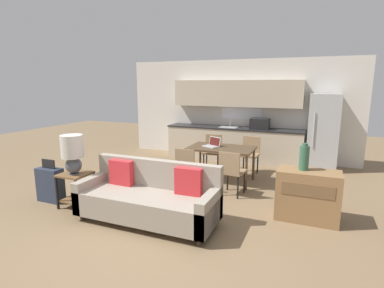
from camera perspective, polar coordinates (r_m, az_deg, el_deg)
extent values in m
plane|color=#7F6647|center=(4.55, -6.79, -15.39)|extent=(20.00, 20.00, 0.00)
cube|color=silver|center=(8.44, 8.59, 6.49)|extent=(6.40, 0.06, 2.70)
cube|color=white|center=(8.35, 9.45, 8.27)|extent=(1.11, 0.01, 1.04)
cube|color=beige|center=(8.24, 7.82, -0.07)|extent=(3.63, 0.62, 0.86)
cube|color=#232326|center=(8.16, 7.91, 3.03)|extent=(3.66, 0.65, 0.04)
cube|color=#B2B5B7|center=(8.14, 6.97, 3.19)|extent=(0.48, 0.36, 0.01)
cylinder|color=#B7BABC|center=(8.29, 7.30, 4.15)|extent=(0.02, 0.02, 0.24)
cube|color=beige|center=(8.22, 8.34, 9.52)|extent=(3.45, 0.34, 0.70)
cube|color=black|center=(7.94, 12.80, 3.80)|extent=(0.48, 0.36, 0.28)
cube|color=#B7BABC|center=(7.85, 23.67, 2.10)|extent=(0.68, 0.68, 1.82)
cylinder|color=silver|center=(7.48, 22.20, 2.51)|extent=(0.02, 0.02, 0.82)
cube|color=brown|center=(6.32, 5.62, -0.80)|extent=(1.35, 0.84, 0.04)
cylinder|color=brown|center=(6.28, -0.81, -4.29)|extent=(0.05, 0.05, 0.70)
cylinder|color=brown|center=(5.92, 10.26, -5.45)|extent=(0.05, 0.05, 0.70)
cylinder|color=brown|center=(6.93, 1.56, -2.81)|extent=(0.05, 0.05, 0.70)
cylinder|color=brown|center=(6.61, 11.61, -3.74)|extent=(0.05, 0.05, 0.70)
cylinder|color=#3D2D1E|center=(4.98, -20.24, -12.95)|extent=(0.05, 0.05, 0.10)
cylinder|color=#3D2D1E|center=(4.04, 1.32, -18.16)|extent=(0.05, 0.05, 0.10)
cylinder|color=#3D2D1E|center=(5.43, -15.61, -10.63)|extent=(0.05, 0.05, 0.10)
cylinder|color=#3D2D1E|center=(4.58, 4.31, -14.47)|extent=(0.05, 0.05, 0.10)
cube|color=gray|center=(4.58, -8.62, -11.40)|extent=(2.11, 0.80, 0.36)
cube|color=gray|center=(4.77, -6.64, -7.61)|extent=(2.11, 0.14, 0.79)
cube|color=gray|center=(5.11, -18.28, -8.59)|extent=(0.14, 0.80, 0.50)
cube|color=gray|center=(4.17, 3.36, -12.63)|extent=(0.14, 0.80, 0.50)
cube|color=red|center=(4.92, -13.30, -5.31)|extent=(0.40, 0.13, 0.40)
cube|color=red|center=(4.36, -0.68, -7.14)|extent=(0.40, 0.14, 0.40)
cube|color=brown|center=(5.38, -21.39, -5.36)|extent=(0.46, 0.46, 0.03)
cube|color=brown|center=(5.51, -21.06, -9.75)|extent=(0.41, 0.41, 0.02)
cube|color=black|center=(5.47, -24.32, -8.52)|extent=(0.03, 0.03, 0.55)
cube|color=black|center=(5.18, -21.07, -9.35)|extent=(0.03, 0.03, 0.55)
cube|color=black|center=(5.75, -21.26, -7.34)|extent=(0.03, 0.03, 0.55)
cube|color=black|center=(5.48, -18.03, -8.04)|extent=(0.03, 0.03, 0.55)
cylinder|color=#4C515B|center=(5.33, -21.52, -5.24)|extent=(0.16, 0.16, 0.02)
sphere|color=#4C515B|center=(5.29, -21.63, -3.78)|extent=(0.26, 0.26, 0.26)
cylinder|color=beige|center=(5.22, -21.88, -0.42)|extent=(0.36, 0.36, 0.37)
cube|color=olive|center=(4.92, 21.13, -9.12)|extent=(0.91, 0.46, 0.77)
cube|color=brown|center=(4.64, 21.18, -8.29)|extent=(0.73, 0.01, 0.19)
cylinder|color=#336047|center=(4.78, 20.58, -2.51)|extent=(0.14, 0.14, 0.37)
cylinder|color=#336047|center=(4.73, 20.75, -0.11)|extent=(0.08, 0.08, 0.04)
cube|color=#997A56|center=(7.15, 3.87, -1.59)|extent=(0.47, 0.47, 0.04)
cube|color=#997A56|center=(7.29, 4.18, 0.34)|extent=(0.40, 0.08, 0.38)
cylinder|color=black|center=(7.07, 2.24, -3.66)|extent=(0.03, 0.03, 0.43)
cylinder|color=black|center=(7.01, 4.96, -3.83)|extent=(0.03, 0.03, 0.43)
cylinder|color=black|center=(7.40, 2.80, -3.00)|extent=(0.03, 0.03, 0.43)
cylinder|color=black|center=(7.34, 5.40, -3.15)|extent=(0.03, 0.03, 0.43)
cube|color=#997A56|center=(5.87, -0.54, -4.43)|extent=(0.44, 0.44, 0.04)
cube|color=#997A56|center=(5.65, -1.41, -2.86)|extent=(0.40, 0.05, 0.38)
cylinder|color=black|center=(6.02, 1.63, -6.36)|extent=(0.03, 0.03, 0.43)
cylinder|color=black|center=(6.15, -1.28, -5.95)|extent=(0.03, 0.03, 0.43)
cylinder|color=black|center=(5.72, 0.26, -7.29)|extent=(0.03, 0.03, 0.43)
cylinder|color=black|center=(5.87, -2.77, -6.83)|extent=(0.03, 0.03, 0.43)
cube|color=#997A56|center=(6.99, 10.78, -2.07)|extent=(0.45, 0.45, 0.04)
cube|color=#997A56|center=(7.13, 11.27, -0.10)|extent=(0.40, 0.06, 0.38)
cylinder|color=black|center=(6.93, 8.97, -4.10)|extent=(0.03, 0.03, 0.43)
cylinder|color=black|center=(6.84, 11.70, -4.40)|extent=(0.03, 0.03, 0.43)
cylinder|color=black|center=(7.25, 9.78, -3.45)|extent=(0.03, 0.03, 0.43)
cylinder|color=black|center=(7.16, 12.39, -3.73)|extent=(0.03, 0.03, 0.43)
cube|color=#997A56|center=(5.64, 7.77, -5.20)|extent=(0.47, 0.47, 0.04)
cube|color=#997A56|center=(5.41, 7.07, -3.59)|extent=(0.40, 0.08, 0.38)
cylinder|color=black|center=(5.81, 9.91, -7.19)|extent=(0.03, 0.03, 0.43)
cylinder|color=black|center=(5.92, 6.78, -6.74)|extent=(0.03, 0.03, 0.43)
cylinder|color=black|center=(5.50, 8.72, -8.20)|extent=(0.03, 0.03, 0.43)
cylinder|color=black|center=(5.62, 5.44, -7.69)|extent=(0.03, 0.03, 0.43)
cube|color=#B7BABC|center=(6.35, 3.61, -0.44)|extent=(0.39, 0.34, 0.02)
cube|color=#B7BABC|center=(6.41, 4.38, 0.49)|extent=(0.31, 0.19, 0.20)
cube|color=#4C1914|center=(6.41, 4.33, 0.48)|extent=(0.27, 0.17, 0.17)
cube|color=#2D384C|center=(5.88, -25.37, -7.02)|extent=(0.47, 0.22, 0.60)
cube|color=black|center=(5.78, -25.68, -3.44)|extent=(0.28, 0.02, 0.16)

